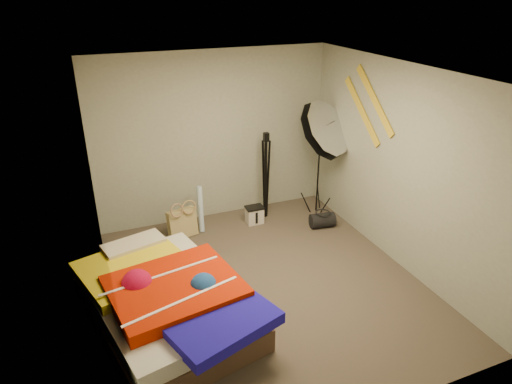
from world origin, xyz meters
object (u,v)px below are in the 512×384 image
tote_bag (182,223)px  camera_tripod (266,170)px  camera_case (254,215)px  bed (167,300)px  wrapping_roll (201,209)px  duffel_bag (322,220)px  photo_umbrella (322,131)px

tote_bag → camera_tripod: (1.34, 0.12, 0.57)m
tote_bag → camera_case: size_ratio=1.66×
bed → camera_tripod: 2.72m
wrapping_roll → duffel_bag: (1.68, -0.59, -0.23)m
photo_umbrella → camera_tripod: photo_umbrella is taller
camera_case → photo_umbrella: size_ratio=0.13×
wrapping_roll → bed: size_ratio=0.29×
duffel_bag → bed: (-2.57, -1.22, 0.18)m
duffel_bag → camera_tripod: size_ratio=0.27×
camera_case → camera_tripod: size_ratio=0.18×
duffel_bag → photo_umbrella: 1.31m
wrapping_roll → camera_case: wrapping_roll is taller
camera_tripod → camera_case: bearing=-150.3°
bed → photo_umbrella: bearing=30.3°
tote_bag → wrapping_roll: bearing=2.1°
camera_case → photo_umbrella: (0.98, -0.16, 1.25)m
camera_case → camera_tripod: (0.24, 0.14, 0.65)m
photo_umbrella → wrapping_roll: bearing=171.9°
photo_umbrella → tote_bag: bearing=175.0°
tote_bag → camera_tripod: bearing=-6.8°
wrapping_roll → camera_tripod: bearing=2.3°
tote_bag → photo_umbrella: bearing=-16.7°
photo_umbrella → camera_tripod: (-0.74, 0.30, -0.60)m
duffel_bag → camera_tripod: bearing=143.8°
tote_bag → duffel_bag: 2.05m
camera_case → tote_bag: bearing=-179.9°
tote_bag → photo_umbrella: size_ratio=0.22×
photo_umbrella → camera_tripod: size_ratio=1.42×
wrapping_roll → camera_case: (0.80, -0.09, -0.22)m
wrapping_roll → duffel_bag: bearing=-19.4°
tote_bag → photo_umbrella: 2.39m
bed → camera_tripod: bearing=43.9°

